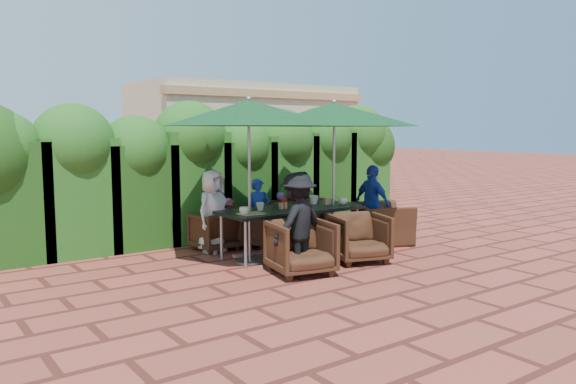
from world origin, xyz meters
TOP-DOWN VIEW (x-y plane):
  - ground at (0.00, 0.00)m, footprint 80.00×80.00m
  - dining_table at (0.23, 0.24)m, footprint 2.33×0.90m
  - umbrella_left at (-0.56, 0.22)m, footprint 2.65×2.65m
  - umbrella_right at (1.02, 0.16)m, footprint 2.70×2.70m
  - chair_far_left at (-0.58, 1.28)m, footprint 0.72×0.68m
  - chair_far_mid at (0.19, 1.14)m, footprint 1.02×0.99m
  - chair_far_right at (1.08, 1.28)m, footprint 1.05×1.03m
  - chair_near_left at (-0.37, -0.79)m, footprint 0.93×0.89m
  - chair_near_right at (0.79, -0.71)m, footprint 0.96×0.93m
  - chair_end_right at (2.09, 0.14)m, footprint 1.04×1.22m
  - adult_far_left at (-0.67, 1.17)m, footprint 0.76×0.60m
  - adult_far_mid at (0.27, 1.26)m, footprint 0.51×0.47m
  - adult_far_right at (1.17, 1.15)m, footprint 0.60×0.38m
  - adult_near_left at (-0.35, -0.69)m, footprint 0.97×0.62m
  - adult_end_right at (2.05, 0.31)m, footprint 0.41×0.80m
  - child_left at (-0.26, 1.33)m, footprint 0.32×0.26m
  - child_right at (0.76, 1.25)m, footprint 0.38×0.34m
  - pedestrian_a at (1.85, 4.08)m, footprint 1.88×1.11m
  - pedestrian_b at (2.35, 4.37)m, footprint 0.88×0.74m
  - pedestrian_c at (3.52, 4.36)m, footprint 1.05×1.02m
  - cup_a at (-0.74, 0.08)m, footprint 0.15×0.15m
  - cup_b at (-0.32, 0.30)m, footprint 0.13×0.13m
  - cup_c at (0.26, 0.06)m, footprint 0.15×0.15m
  - cup_d at (0.80, 0.40)m, footprint 0.16×0.16m
  - cup_e at (1.15, 0.08)m, footprint 0.15×0.15m
  - ketchup_bottle at (0.06, 0.23)m, footprint 0.04×0.04m
  - sauce_bottle at (0.20, 0.36)m, footprint 0.04×0.04m
  - serving_tray at (-0.63, 0.06)m, footprint 0.35×0.25m
  - number_block_left at (0.07, 0.24)m, footprint 0.12×0.06m
  - number_block_right at (0.96, 0.24)m, footprint 0.12×0.06m
  - hedge_wall at (-0.03, 2.32)m, footprint 9.10×1.60m
  - building at (3.50, 6.99)m, footprint 6.20×3.08m

SIDE VIEW (x-z plane):
  - ground at x=0.00m, z-range 0.00..0.00m
  - chair_far_left at x=-0.58m, z-range 0.00..0.69m
  - chair_near_right at x=0.79m, z-range 0.00..0.80m
  - chair_near_left at x=-0.37m, z-range 0.00..0.82m
  - chair_far_mid at x=0.19m, z-range 0.00..0.82m
  - chair_far_right at x=1.08m, z-range 0.00..0.83m
  - child_left at x=-0.26m, z-range 0.00..0.83m
  - child_right at x=0.76m, z-range 0.00..0.87m
  - chair_end_right at x=2.09m, z-range 0.00..0.91m
  - adult_far_mid at x=0.27m, z-range 0.00..1.14m
  - adult_far_right at x=1.17m, z-range 0.00..1.23m
  - adult_far_left at x=-0.67m, z-range 0.00..1.33m
  - dining_table at x=0.23m, z-range 0.30..1.05m
  - adult_end_right at x=2.05m, z-range 0.00..1.36m
  - adult_near_left at x=-0.35m, z-range 0.00..1.40m
  - serving_tray at x=-0.63m, z-range 0.75..0.77m
  - pedestrian_b at x=2.35m, z-range 0.00..1.57m
  - pedestrian_c at x=3.52m, z-range 0.00..1.57m
  - number_block_left at x=0.07m, z-range 0.75..0.85m
  - number_block_right at x=0.96m, z-range 0.75..0.85m
  - cup_a at x=-0.74m, z-range 0.75..0.87m
  - cup_c at x=0.26m, z-range 0.75..0.87m
  - cup_e at x=1.15m, z-range 0.75..0.87m
  - cup_b at x=-0.32m, z-range 0.75..0.87m
  - cup_d at x=0.80m, z-range 0.75..0.90m
  - ketchup_bottle at x=0.06m, z-range 0.75..0.92m
  - sauce_bottle at x=0.20m, z-range 0.75..0.92m
  - pedestrian_a at x=1.85m, z-range 0.00..1.90m
  - hedge_wall at x=-0.03m, z-range 0.12..2.64m
  - building at x=3.50m, z-range 0.01..3.21m
  - umbrella_left at x=-0.56m, z-range 0.98..3.44m
  - umbrella_right at x=1.02m, z-range 0.98..3.44m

